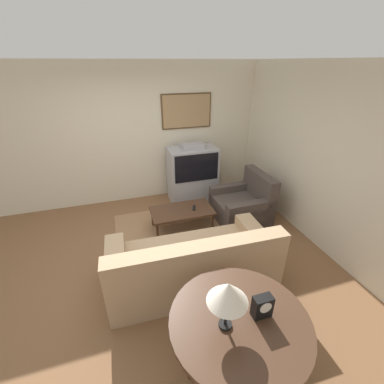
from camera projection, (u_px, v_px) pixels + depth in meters
ground_plane at (153, 261)px, 3.83m from camera, size 12.00×12.00×0.00m
wall_back at (130, 136)px, 5.02m from camera, size 12.00×0.10×2.70m
wall_right at (318, 158)px, 3.91m from camera, size 0.06×12.00×2.70m
area_rug at (179, 230)px, 4.53m from camera, size 2.15×1.59×0.01m
tv at (192, 174)px, 5.30m from camera, size 0.97×0.57×1.22m
couch at (193, 265)px, 3.33m from camera, size 2.16×1.05×0.87m
armchair at (243, 205)px, 4.76m from camera, size 0.92×0.92×0.88m
coffee_table at (182, 212)px, 4.43m from camera, size 1.06×0.58×0.38m
console_table at (239, 324)px, 2.18m from camera, size 1.20×1.20×0.73m
table_lamp at (228, 293)px, 1.93m from camera, size 0.33×0.33×0.47m
mantel_clock at (262, 306)px, 2.14m from camera, size 0.17×0.10×0.21m
remote at (194, 208)px, 4.45m from camera, size 0.10×0.17×0.02m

